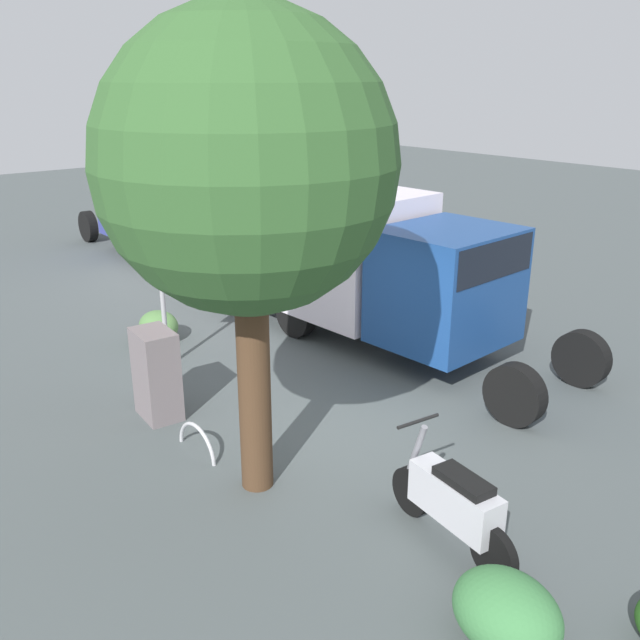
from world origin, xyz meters
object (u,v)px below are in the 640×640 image
box_truck_near (356,255)px  utility_cabinet (156,374)px  street_tree (246,166)px  motorcycle (453,502)px  box_truck_far (182,200)px  stop_sign (158,248)px  bike_rack_hoop (197,453)px

box_truck_near → utility_cabinet: bearing=-83.9°
box_truck_near → street_tree: (-3.04, 4.38, 2.25)m
box_truck_near → street_tree: bearing=-58.1°
box_truck_near → motorcycle: size_ratio=4.27×
box_truck_near → street_tree: street_tree is taller
box_truck_far → box_truck_near: bearing=180.0°
box_truck_far → stop_sign: 6.76m
box_truck_near → stop_sign: (0.82, 3.54, 0.54)m
box_truck_near → stop_sign: size_ratio=2.49×
box_truck_far → bike_rack_hoop: 9.81m
box_truck_near → box_truck_far: bearing=176.8°
box_truck_far → bike_rack_hoop: box_truck_far is taller
motorcycle → box_truck_near: bearing=-25.7°
box_truck_near → bike_rack_hoop: box_truck_near is taller
stop_sign → bike_rack_hoop: bearing=159.4°
motorcycle → box_truck_far: bearing=-8.9°
box_truck_near → utility_cabinet: 4.61m
stop_sign → box_truck_far: bearing=-32.0°
box_truck_far → bike_rack_hoop: (-8.49, 4.62, -1.66)m
street_tree → bike_rack_hoop: (1.10, 0.20, -3.78)m
box_truck_far → street_tree: street_tree is taller
box_truck_far → utility_cabinet: (-7.24, 4.50, -1.00)m
motorcycle → utility_cabinet: (4.57, 0.99, 0.14)m
utility_cabinet → motorcycle: bearing=-167.8°
stop_sign → bike_rack_hoop: 3.61m
street_tree → utility_cabinet: 3.90m
box_truck_far → motorcycle: 12.38m
utility_cabinet → bike_rack_hoop: (-1.25, 0.11, -0.66)m
box_truck_far → utility_cabinet: 8.59m
street_tree → utility_cabinet: (2.34, 0.09, -3.12)m
stop_sign → utility_cabinet: size_ratio=2.36×
stop_sign → street_tree: street_tree is taller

